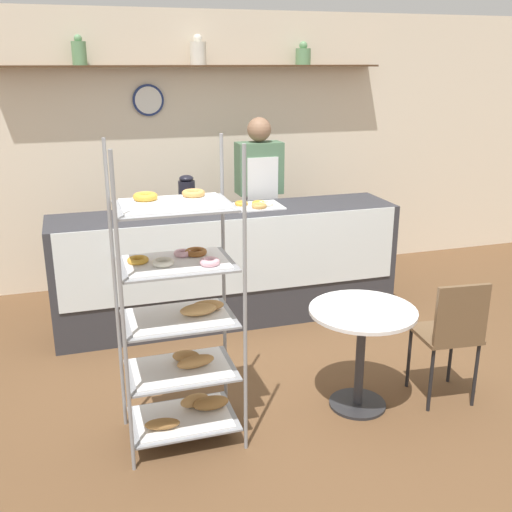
{
  "coord_description": "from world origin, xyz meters",
  "views": [
    {
      "loc": [
        -1.25,
        -3.55,
        2.22
      ],
      "look_at": [
        0.0,
        0.45,
        0.85
      ],
      "focal_mm": 42.0,
      "sensor_mm": 36.0,
      "label": 1
    }
  ],
  "objects_px": {
    "cafe_chair": "(452,329)",
    "cafe_table": "(362,334)",
    "person_worker": "(259,200)",
    "coffee_carafe": "(187,194)",
    "donut_tray_counter": "(258,205)",
    "pastry_rack": "(182,321)"
  },
  "relations": [
    {
      "from": "cafe_chair",
      "to": "cafe_table",
      "type": "bearing_deg",
      "value": -8.02
    },
    {
      "from": "cafe_table",
      "to": "cafe_chair",
      "type": "bearing_deg",
      "value": -13.51
    },
    {
      "from": "person_worker",
      "to": "coffee_carafe",
      "type": "xyz_separation_m",
      "value": [
        -0.78,
        -0.44,
        0.2
      ]
    },
    {
      "from": "cafe_table",
      "to": "cafe_chair",
      "type": "relative_size",
      "value": 0.8
    },
    {
      "from": "person_worker",
      "to": "donut_tray_counter",
      "type": "distance_m",
      "value": 0.51
    },
    {
      "from": "cafe_table",
      "to": "coffee_carafe",
      "type": "xyz_separation_m",
      "value": [
        -0.79,
        1.74,
        0.62
      ]
    },
    {
      "from": "person_worker",
      "to": "coffee_carafe",
      "type": "bearing_deg",
      "value": -150.8
    },
    {
      "from": "person_worker",
      "to": "cafe_table",
      "type": "xyz_separation_m",
      "value": [
        0.01,
        -2.18,
        -0.42
      ]
    },
    {
      "from": "person_worker",
      "to": "cafe_table",
      "type": "distance_m",
      "value": 2.22
    },
    {
      "from": "person_worker",
      "to": "cafe_chair",
      "type": "bearing_deg",
      "value": -75.6
    },
    {
      "from": "cafe_chair",
      "to": "donut_tray_counter",
      "type": "xyz_separation_m",
      "value": [
        -0.76,
        1.84,
        0.48
      ]
    },
    {
      "from": "cafe_table",
      "to": "donut_tray_counter",
      "type": "xyz_separation_m",
      "value": [
        -0.17,
        1.7,
        0.49
      ]
    },
    {
      "from": "donut_tray_counter",
      "to": "pastry_rack",
      "type": "bearing_deg",
      "value": -120.71
    },
    {
      "from": "person_worker",
      "to": "cafe_chair",
      "type": "distance_m",
      "value": 2.43
    },
    {
      "from": "person_worker",
      "to": "donut_tray_counter",
      "type": "relative_size",
      "value": 4.03
    },
    {
      "from": "person_worker",
      "to": "donut_tray_counter",
      "type": "height_order",
      "value": "person_worker"
    },
    {
      "from": "cafe_chair",
      "to": "pastry_rack",
      "type": "bearing_deg",
      "value": 0.38
    },
    {
      "from": "pastry_rack",
      "to": "cafe_chair",
      "type": "bearing_deg",
      "value": -5.11
    },
    {
      "from": "pastry_rack",
      "to": "cafe_table",
      "type": "xyz_separation_m",
      "value": [
        1.17,
        -0.02,
        -0.24
      ]
    },
    {
      "from": "cafe_chair",
      "to": "coffee_carafe",
      "type": "xyz_separation_m",
      "value": [
        -1.38,
        1.88,
        0.61
      ]
    },
    {
      "from": "pastry_rack",
      "to": "donut_tray_counter",
      "type": "distance_m",
      "value": 1.98
    },
    {
      "from": "donut_tray_counter",
      "to": "coffee_carafe",
      "type": "bearing_deg",
      "value": 176.58
    }
  ]
}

